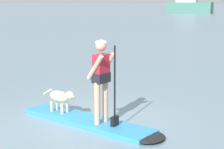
{
  "coord_description": "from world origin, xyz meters",
  "views": [
    {
      "loc": [
        4.78,
        -6.22,
        2.62
      ],
      "look_at": [
        0.0,
        1.0,
        0.9
      ],
      "focal_mm": 61.02,
      "sensor_mm": 36.0,
      "label": 1
    }
  ],
  "objects": [
    {
      "name": "dog",
      "position": [
        -0.77,
        0.07,
        0.45
      ],
      "size": [
        1.03,
        0.27,
        0.53
      ],
      "color": "#CCB78C",
      "rests_on": "paddleboard"
    },
    {
      "name": "paddleboard",
      "position": [
        0.23,
        -0.02,
        0.05
      ],
      "size": [
        3.56,
        1.0,
        0.1
      ],
      "color": "#338CD8",
      "rests_on": "ground_plane"
    },
    {
      "name": "ground_plane",
      "position": [
        0.0,
        0.0,
        0.0
      ],
      "size": [
        400.0,
        400.0,
        0.0
      ],
      "primitive_type": "plane",
      "color": "slate"
    },
    {
      "name": "person_paddler",
      "position": [
        0.44,
        -0.04,
        1.1
      ],
      "size": [
        0.62,
        0.5,
        1.72
      ],
      "color": "tan",
      "rests_on": "paddleboard"
    },
    {
      "name": "moored_boat_port",
      "position": [
        -22.58,
        60.82,
        1.47
      ],
      "size": [
        8.45,
        4.27,
        9.98
      ],
      "color": "#3F7266",
      "rests_on": "ground_plane"
    }
  ]
}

